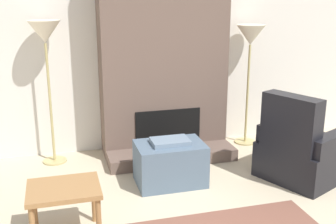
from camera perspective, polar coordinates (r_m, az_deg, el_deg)
wall_back at (r=5.42m, az=-1.36°, el=8.79°), size 7.51×0.06×2.60m
fireplace at (r=5.17m, az=-0.61°, el=7.75°), size 1.55×0.84×2.60m
ottoman at (r=4.50m, az=0.29°, el=-6.91°), size 0.72×0.49×0.50m
armchair at (r=4.85m, az=17.79°, el=-5.28°), size 1.16×1.09×0.98m
side_table at (r=3.60m, az=-13.90°, el=-10.85°), size 0.59×0.47×0.46m
floor_lamp_left at (r=4.96m, az=-16.31°, el=9.37°), size 0.37×0.37×1.68m
floor_lamp_right at (r=5.54m, az=11.09°, el=9.40°), size 0.37×0.37×1.58m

